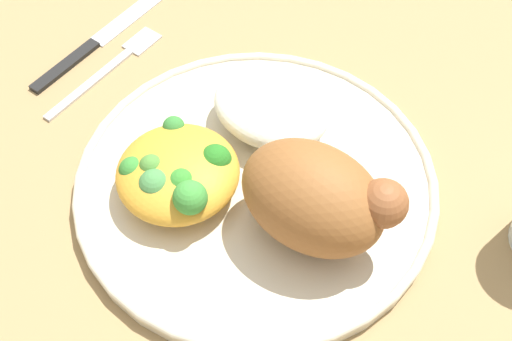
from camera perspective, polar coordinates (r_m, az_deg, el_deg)
The scene contains 7 objects.
ground_plane at distance 0.58m, azimuth 0.00°, elevation -1.53°, with size 2.00×2.00×0.00m, color #9B7C4F.
plate at distance 0.57m, azimuth 0.00°, elevation -1.05°, with size 0.29×0.29×0.02m.
roasted_chicken at distance 0.51m, azimuth 4.91°, elevation -2.22°, with size 0.12×0.08×0.08m.
rice_pile at distance 0.59m, azimuth 1.28°, elevation 5.18°, with size 0.10×0.09×0.04m, color white.
mac_cheese_with_broccoli at distance 0.55m, azimuth -6.35°, elevation -0.24°, with size 0.10×0.10×0.05m.
fork at distance 0.68m, azimuth -11.73°, elevation 8.21°, with size 0.02×0.14×0.01m.
knife at distance 0.71m, azimuth -12.90°, elevation 10.08°, with size 0.02×0.19×0.01m.
Camera 1 is at (0.19, -0.27, 0.47)m, focal length 49.57 mm.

